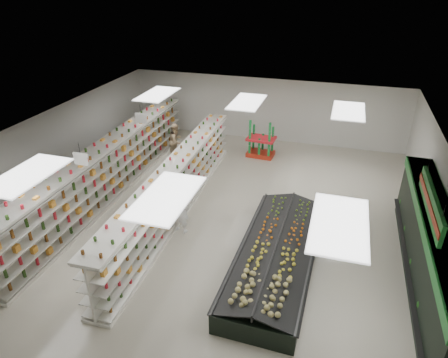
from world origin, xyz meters
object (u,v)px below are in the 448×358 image
(gondola_left, at_px, (109,172))
(produce_island, at_px, (277,254))
(gondola_center, at_px, (175,190))
(shopper_background, at_px, (176,141))
(soda_endcap, at_px, (261,140))
(shopper_main, at_px, (179,208))

(gondola_left, bearing_deg, produce_island, -19.63)
(gondola_left, relative_size, gondola_center, 1.11)
(gondola_left, height_order, shopper_background, gondola_left)
(gondola_left, height_order, produce_island, gondola_left)
(produce_island, bearing_deg, shopper_background, 132.66)
(gondola_center, relative_size, shopper_background, 6.67)
(soda_endcap, bearing_deg, gondola_center, -108.47)
(gondola_center, xyz_separation_m, produce_island, (4.07, -1.96, -0.47))
(soda_endcap, xyz_separation_m, shopper_main, (-1.30, -6.90, 0.11))
(soda_endcap, distance_m, shopper_background, 4.00)
(gondola_center, relative_size, produce_island, 1.82)
(gondola_left, height_order, shopper_main, gondola_left)
(shopper_main, bearing_deg, shopper_background, -58.44)
(soda_endcap, distance_m, shopper_main, 7.02)
(shopper_main, bearing_deg, soda_endcap, -93.06)
(gondola_center, bearing_deg, produce_island, -27.27)
(soda_endcap, height_order, shopper_main, shopper_main)
(gondola_center, distance_m, shopper_background, 4.84)
(gondola_left, xyz_separation_m, shopper_background, (1.12, 4.00, -0.15))
(produce_island, distance_m, shopper_main, 3.58)
(soda_endcap, relative_size, shopper_main, 0.90)
(gondola_left, xyz_separation_m, produce_island, (7.05, -2.42, -0.57))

